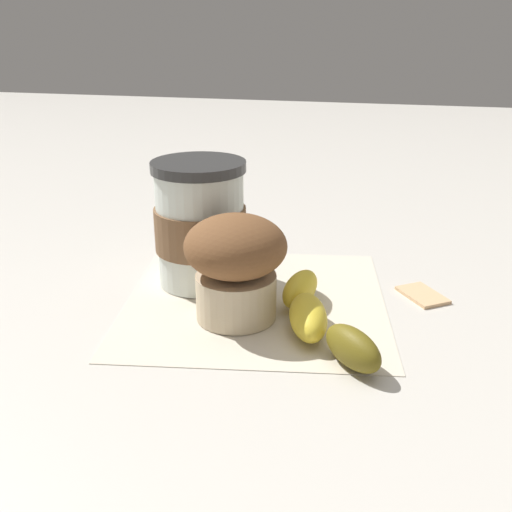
# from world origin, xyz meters

# --- Properties ---
(ground_plane) EXTENTS (3.00, 3.00, 0.00)m
(ground_plane) POSITION_xyz_m (0.00, 0.00, 0.00)
(ground_plane) COLOR beige
(paper_napkin) EXTENTS (0.29, 0.29, 0.00)m
(paper_napkin) POSITION_xyz_m (0.00, 0.00, 0.00)
(paper_napkin) COLOR beige
(paper_napkin) RESTS_ON ground_plane
(coffee_cup) EXTENTS (0.09, 0.09, 0.13)m
(coffee_cup) POSITION_xyz_m (-0.07, 0.03, 0.06)
(coffee_cup) COLOR silver
(coffee_cup) RESTS_ON paper_napkin
(muffin) EXTENTS (0.09, 0.09, 0.10)m
(muffin) POSITION_xyz_m (-0.01, -0.04, 0.06)
(muffin) COLOR beige
(muffin) RESTS_ON paper_napkin
(banana) EXTENTS (0.11, 0.17, 0.03)m
(banana) POSITION_xyz_m (0.07, -0.05, 0.02)
(banana) COLOR yellow
(banana) RESTS_ON paper_napkin
(sugar_packet) EXTENTS (0.06, 0.06, 0.01)m
(sugar_packet) POSITION_xyz_m (0.16, 0.05, 0.00)
(sugar_packet) COLOR #E0B27F
(sugar_packet) RESTS_ON ground_plane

